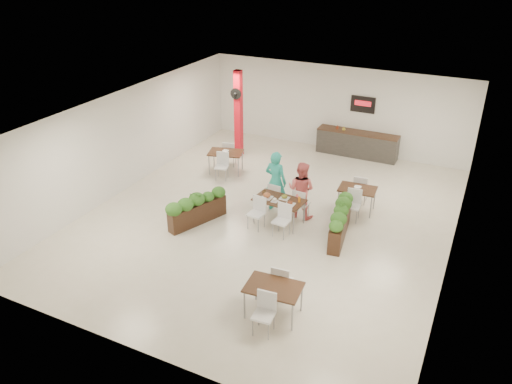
# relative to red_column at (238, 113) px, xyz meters

# --- Properties ---
(ground) EXTENTS (12.00, 12.00, 0.00)m
(ground) POSITION_rel_red_column_xyz_m (3.00, -3.79, -1.64)
(ground) COLOR beige
(ground) RESTS_ON ground
(room_shell) EXTENTS (10.10, 12.10, 3.22)m
(room_shell) POSITION_rel_red_column_xyz_m (3.00, -3.79, 0.36)
(room_shell) COLOR white
(room_shell) RESTS_ON ground
(red_column) EXTENTS (0.40, 0.41, 3.20)m
(red_column) POSITION_rel_red_column_xyz_m (0.00, 0.00, 0.00)
(red_column) COLOR red
(red_column) RESTS_ON ground
(service_counter) EXTENTS (3.00, 0.64, 2.20)m
(service_counter) POSITION_rel_red_column_xyz_m (4.00, 1.86, -1.15)
(service_counter) COLOR #2C2A27
(service_counter) RESTS_ON ground
(main_table) EXTENTS (1.47, 1.72, 0.92)m
(main_table) POSITION_rel_red_column_xyz_m (3.36, -3.97, -1.01)
(main_table) COLOR black
(main_table) RESTS_ON ground
(diner_man) EXTENTS (0.72, 0.51, 1.88)m
(diner_man) POSITION_rel_red_column_xyz_m (2.97, -3.32, -0.70)
(diner_man) COLOR teal
(diner_man) RESTS_ON ground
(diner_woman) EXTENTS (0.88, 0.71, 1.70)m
(diner_woman) POSITION_rel_red_column_xyz_m (3.77, -3.32, -0.79)
(diner_woman) COLOR #F26B6C
(diner_woman) RESTS_ON ground
(planter_left) EXTENTS (0.98, 1.84, 1.02)m
(planter_left) POSITION_rel_red_column_xyz_m (1.28, -4.99, -1.13)
(planter_left) COLOR black
(planter_left) RESTS_ON ground
(planter_right) EXTENTS (0.65, 2.08, 1.10)m
(planter_right) POSITION_rel_red_column_xyz_m (5.16, -3.94, -1.13)
(planter_right) COLOR black
(planter_right) RESTS_ON ground
(side_table_a) EXTENTS (1.31, 1.67, 0.92)m
(side_table_a) POSITION_rel_red_column_xyz_m (0.31, -1.57, -1.02)
(side_table_a) COLOR black
(side_table_a) RESTS_ON ground
(side_table_b) EXTENTS (1.13, 1.65, 0.92)m
(side_table_b) POSITION_rel_red_column_xyz_m (5.16, -2.32, -1.02)
(side_table_b) COLOR black
(side_table_b) RESTS_ON ground
(side_table_c) EXTENTS (1.24, 1.65, 0.92)m
(side_table_c) POSITION_rel_red_column_xyz_m (4.83, -7.64, -1.02)
(side_table_c) COLOR black
(side_table_c) RESTS_ON ground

